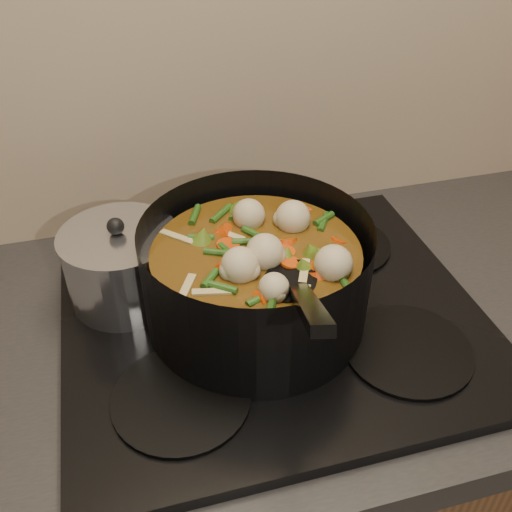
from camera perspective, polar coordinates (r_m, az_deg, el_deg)
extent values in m
plane|color=#C2AE8C|center=(0.98, -3.82, 24.07)|extent=(4.00, 0.00, 4.00)
cube|color=brown|center=(1.26, 1.20, -22.44)|extent=(2.60, 0.60, 0.86)
cube|color=black|center=(0.90, 1.57, -7.59)|extent=(2.64, 0.64, 0.05)
cube|color=black|center=(0.88, 1.61, -5.96)|extent=(0.62, 0.54, 0.02)
cylinder|color=black|center=(0.76, -7.48, -13.85)|extent=(0.18, 0.18, 0.01)
cylinder|color=black|center=(0.84, 14.95, -9.02)|extent=(0.18, 0.18, 0.01)
cylinder|color=black|center=(0.95, -9.99, -1.84)|extent=(0.18, 0.18, 0.01)
cylinder|color=black|center=(1.01, 8.26, 1.14)|extent=(0.18, 0.18, 0.01)
cylinder|color=black|center=(0.81, 0.00, -1.85)|extent=(0.42, 0.42, 0.16)
cylinder|color=black|center=(0.86, 0.00, -5.74)|extent=(0.32, 0.32, 0.01)
cylinder|color=brown|center=(0.82, 0.00, -2.58)|extent=(0.29, 0.29, 0.11)
cylinder|color=#D24309|center=(0.80, 2.99, 0.82)|extent=(0.03, 0.03, 0.03)
cylinder|color=#D24309|center=(0.84, 2.09, 3.19)|extent=(0.04, 0.04, 0.03)
cylinder|color=#D24309|center=(0.87, -3.39, 4.20)|extent=(0.05, 0.04, 0.03)
cylinder|color=#D24309|center=(0.80, -4.23, 0.83)|extent=(0.03, 0.04, 0.03)
cylinder|color=#D24309|center=(0.74, -5.56, -2.45)|extent=(0.04, 0.04, 0.03)
cylinder|color=#D24309|center=(0.75, 0.07, -1.63)|extent=(0.05, 0.05, 0.03)
cylinder|color=#D24309|center=(0.75, 4.65, -1.80)|extent=(0.04, 0.04, 0.03)
cylinder|color=#D24309|center=(0.81, 7.59, 1.42)|extent=(0.04, 0.03, 0.03)
cylinder|color=#D24309|center=(0.83, 1.76, 2.57)|extent=(0.04, 0.05, 0.03)
cylinder|color=#D24309|center=(0.86, -2.75, 3.71)|extent=(0.04, 0.04, 0.03)
cylinder|color=#D24309|center=(0.79, -3.02, 0.74)|extent=(0.03, 0.03, 0.03)
cylinder|color=#D24309|center=(0.75, -4.60, -1.84)|extent=(0.04, 0.04, 0.03)
sphere|color=beige|center=(0.79, 4.71, 1.93)|extent=(0.04, 0.04, 0.04)
sphere|color=beige|center=(0.83, -0.52, 3.89)|extent=(0.04, 0.04, 0.04)
sphere|color=beige|center=(0.78, -4.95, 1.30)|extent=(0.04, 0.04, 0.04)
sphere|color=beige|center=(0.72, -1.04, -1.89)|extent=(0.04, 0.04, 0.04)
sphere|color=beige|center=(0.76, 4.78, 0.16)|extent=(0.04, 0.04, 0.04)
sphere|color=beige|center=(0.83, 2.26, 3.59)|extent=(0.04, 0.04, 0.04)
cone|color=olive|center=(0.71, -1.45, -3.46)|extent=(0.04, 0.04, 0.04)
cone|color=olive|center=(0.76, 6.54, -0.56)|extent=(0.04, 0.04, 0.04)
cone|color=olive|center=(0.85, 3.01, 4.07)|extent=(0.04, 0.04, 0.04)
cone|color=olive|center=(0.83, -5.05, 3.14)|extent=(0.04, 0.04, 0.04)
cone|color=olive|center=(0.73, -5.22, -2.08)|extent=(0.04, 0.04, 0.04)
cone|color=olive|center=(0.72, 4.17, -2.69)|extent=(0.04, 0.04, 0.04)
cylinder|color=#2C5819|center=(0.82, 1.70, 2.48)|extent=(0.01, 0.04, 0.01)
cylinder|color=#2C5819|center=(0.87, -1.96, 4.87)|extent=(0.04, 0.03, 0.01)
cylinder|color=#2C5819|center=(0.82, -5.50, 2.52)|extent=(0.04, 0.02, 0.01)
cylinder|color=#2C5819|center=(0.77, -4.99, -0.14)|extent=(0.03, 0.04, 0.01)
cylinder|color=#2C5819|center=(0.75, -1.81, -1.25)|extent=(0.03, 0.04, 0.01)
cylinder|color=#2C5819|center=(0.70, 2.56, -4.44)|extent=(0.04, 0.02, 0.01)
cylinder|color=#2C5819|center=(0.75, 6.05, -1.23)|extent=(0.04, 0.04, 0.01)
cylinder|color=#2C5819|center=(0.80, 4.77, 1.56)|extent=(0.01, 0.04, 0.01)
cylinder|color=#2C5819|center=(0.82, 1.62, 2.51)|extent=(0.04, 0.03, 0.01)
cylinder|color=#2C5819|center=(0.87, -2.16, 4.84)|extent=(0.04, 0.02, 0.01)
cylinder|color=#2C5819|center=(0.82, -5.59, 2.44)|extent=(0.03, 0.04, 0.01)
cylinder|color=#2C5819|center=(0.77, -4.96, -0.22)|extent=(0.03, 0.04, 0.01)
cylinder|color=#2C5819|center=(0.75, -1.72, -1.28)|extent=(0.04, 0.02, 0.01)
cylinder|color=#2C5819|center=(0.70, 2.80, -4.39)|extent=(0.04, 0.04, 0.01)
cylinder|color=#2C5819|center=(0.75, 6.12, -1.12)|extent=(0.01, 0.04, 0.01)
cube|color=tan|center=(0.79, -5.80, 0.82)|extent=(0.05, 0.01, 0.00)
cube|color=tan|center=(0.72, -1.24, -3.02)|extent=(0.02, 0.05, 0.00)
cube|color=tan|center=(0.76, 5.63, -0.54)|extent=(0.05, 0.03, 0.00)
cube|color=tan|center=(0.84, 2.63, 3.51)|extent=(0.04, 0.04, 0.00)
cube|color=tan|center=(0.82, -4.40, 2.69)|extent=(0.03, 0.05, 0.00)
cube|color=tan|center=(0.74, -4.48, -1.85)|extent=(0.05, 0.02, 0.00)
ellipsoid|color=black|center=(0.73, 3.41, -2.57)|extent=(0.11, 0.11, 0.01)
cube|color=black|center=(0.61, 5.30, -5.05)|extent=(0.07, 0.19, 0.12)
cylinder|color=silver|center=(0.89, -13.15, -1.27)|extent=(0.17, 0.17, 0.11)
cylinder|color=silver|center=(0.85, -13.69, 1.85)|extent=(0.18, 0.18, 0.01)
sphere|color=black|center=(0.84, -13.88, 2.90)|extent=(0.03, 0.03, 0.03)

